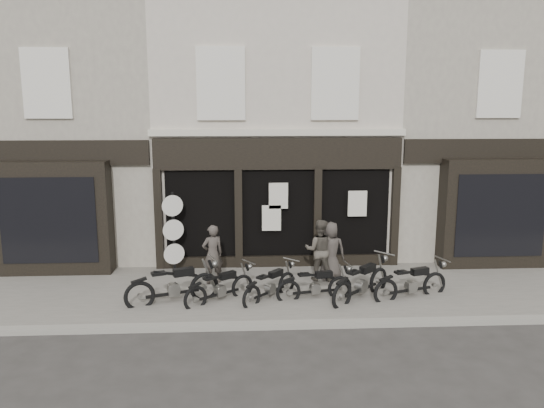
{
  "coord_description": "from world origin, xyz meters",
  "views": [
    {
      "loc": [
        -0.97,
        -12.16,
        4.83
      ],
      "look_at": [
        -0.25,
        1.6,
        2.24
      ],
      "focal_mm": 35.0,
      "sensor_mm": 36.0,
      "label": 1
    }
  ],
  "objects_px": {
    "motorcycle_2": "(270,288)",
    "motorcycle_3": "(315,288)",
    "motorcycle_1": "(220,290)",
    "advert_sign_post": "(174,236)",
    "motorcycle_4": "(362,285)",
    "man_left": "(213,254)",
    "man_right": "(331,251)",
    "motorcycle_5": "(411,286)",
    "man_centre": "(320,250)",
    "motorcycle_0": "(174,288)"
  },
  "relations": [
    {
      "from": "motorcycle_0",
      "to": "man_centre",
      "type": "relative_size",
      "value": 1.32
    },
    {
      "from": "motorcycle_4",
      "to": "motorcycle_5",
      "type": "distance_m",
      "value": 1.25
    },
    {
      "from": "motorcycle_0",
      "to": "motorcycle_4",
      "type": "distance_m",
      "value": 4.61
    },
    {
      "from": "man_centre",
      "to": "motorcycle_4",
      "type": "bearing_deg",
      "value": 133.42
    },
    {
      "from": "motorcycle_0",
      "to": "man_right",
      "type": "bearing_deg",
      "value": -0.88
    },
    {
      "from": "advert_sign_post",
      "to": "motorcycle_2",
      "type": "bearing_deg",
      "value": -60.9
    },
    {
      "from": "motorcycle_3",
      "to": "man_left",
      "type": "bearing_deg",
      "value": 143.75
    },
    {
      "from": "motorcycle_1",
      "to": "man_left",
      "type": "height_order",
      "value": "man_left"
    },
    {
      "from": "motorcycle_2",
      "to": "man_centre",
      "type": "height_order",
      "value": "man_centre"
    },
    {
      "from": "motorcycle_2",
      "to": "man_centre",
      "type": "relative_size",
      "value": 0.93
    },
    {
      "from": "motorcycle_4",
      "to": "advert_sign_post",
      "type": "height_order",
      "value": "advert_sign_post"
    },
    {
      "from": "man_right",
      "to": "motorcycle_2",
      "type": "bearing_deg",
      "value": 40.66
    },
    {
      "from": "motorcycle_0",
      "to": "motorcycle_1",
      "type": "xyz_separation_m",
      "value": [
        1.12,
        0.02,
        -0.06
      ]
    },
    {
      "from": "motorcycle_0",
      "to": "man_left",
      "type": "bearing_deg",
      "value": 35.66
    },
    {
      "from": "motorcycle_0",
      "to": "motorcycle_1",
      "type": "distance_m",
      "value": 1.13
    },
    {
      "from": "motorcycle_2",
      "to": "motorcycle_3",
      "type": "relative_size",
      "value": 0.8
    },
    {
      "from": "motorcycle_4",
      "to": "man_left",
      "type": "bearing_deg",
      "value": 119.04
    },
    {
      "from": "motorcycle_5",
      "to": "motorcycle_1",
      "type": "bearing_deg",
      "value": 161.27
    },
    {
      "from": "motorcycle_5",
      "to": "man_left",
      "type": "xyz_separation_m",
      "value": [
        -4.99,
        1.3,
        0.51
      ]
    },
    {
      "from": "motorcycle_0",
      "to": "man_left",
      "type": "distance_m",
      "value": 1.64
    },
    {
      "from": "motorcycle_4",
      "to": "motorcycle_3",
      "type": "bearing_deg",
      "value": 135.95
    },
    {
      "from": "motorcycle_0",
      "to": "man_left",
      "type": "relative_size",
      "value": 1.39
    },
    {
      "from": "man_right",
      "to": "motorcycle_5",
      "type": "bearing_deg",
      "value": 143.77
    },
    {
      "from": "motorcycle_0",
      "to": "motorcycle_5",
      "type": "relative_size",
      "value": 1.09
    },
    {
      "from": "motorcycle_3",
      "to": "man_right",
      "type": "bearing_deg",
      "value": 56.0
    },
    {
      "from": "motorcycle_0",
      "to": "motorcycle_2",
      "type": "xyz_separation_m",
      "value": [
        2.35,
        0.13,
        -0.07
      ]
    },
    {
      "from": "motorcycle_5",
      "to": "man_right",
      "type": "xyz_separation_m",
      "value": [
        -1.8,
        1.46,
        0.52
      ]
    },
    {
      "from": "motorcycle_1",
      "to": "advert_sign_post",
      "type": "height_order",
      "value": "advert_sign_post"
    },
    {
      "from": "man_centre",
      "to": "man_right",
      "type": "bearing_deg",
      "value": -161.96
    },
    {
      "from": "man_left",
      "to": "motorcycle_4",
      "type": "bearing_deg",
      "value": 137.84
    },
    {
      "from": "motorcycle_4",
      "to": "man_centre",
      "type": "xyz_separation_m",
      "value": [
        -0.86,
        1.39,
        0.53
      ]
    },
    {
      "from": "man_right",
      "to": "man_centre",
      "type": "bearing_deg",
      "value": 9.13
    },
    {
      "from": "advert_sign_post",
      "to": "motorcycle_1",
      "type": "bearing_deg",
      "value": -80.11
    },
    {
      "from": "man_left",
      "to": "man_right",
      "type": "height_order",
      "value": "man_right"
    },
    {
      "from": "motorcycle_4",
      "to": "motorcycle_5",
      "type": "xyz_separation_m",
      "value": [
        1.25,
        -0.04,
        -0.03
      ]
    },
    {
      "from": "man_centre",
      "to": "motorcycle_5",
      "type": "bearing_deg",
      "value": 157.59
    },
    {
      "from": "motorcycle_1",
      "to": "advert_sign_post",
      "type": "xyz_separation_m",
      "value": [
        -1.39,
        2.18,
        0.81
      ]
    },
    {
      "from": "motorcycle_1",
      "to": "motorcycle_3",
      "type": "height_order",
      "value": "motorcycle_1"
    },
    {
      "from": "motorcycle_0",
      "to": "motorcycle_5",
      "type": "height_order",
      "value": "motorcycle_0"
    },
    {
      "from": "motorcycle_4",
      "to": "man_left",
      "type": "relative_size",
      "value": 1.15
    },
    {
      "from": "motorcycle_4",
      "to": "advert_sign_post",
      "type": "bearing_deg",
      "value": 113.87
    },
    {
      "from": "motorcycle_1",
      "to": "motorcycle_5",
      "type": "xyz_separation_m",
      "value": [
        4.73,
        -0.01,
        0.02
      ]
    },
    {
      "from": "motorcycle_0",
      "to": "man_right",
      "type": "distance_m",
      "value": 4.34
    },
    {
      "from": "man_left",
      "to": "man_right",
      "type": "bearing_deg",
      "value": 159.31
    },
    {
      "from": "motorcycle_2",
      "to": "motorcycle_4",
      "type": "bearing_deg",
      "value": -48.79
    },
    {
      "from": "man_centre",
      "to": "man_right",
      "type": "xyz_separation_m",
      "value": [
        0.3,
        0.03,
        -0.04
      ]
    },
    {
      "from": "man_right",
      "to": "advert_sign_post",
      "type": "xyz_separation_m",
      "value": [
        -4.32,
        0.74,
        0.27
      ]
    },
    {
      "from": "motorcycle_5",
      "to": "man_centre",
      "type": "relative_size",
      "value": 1.22
    },
    {
      "from": "man_left",
      "to": "advert_sign_post",
      "type": "xyz_separation_m",
      "value": [
        -1.13,
        0.89,
        0.28
      ]
    },
    {
      "from": "motorcycle_1",
      "to": "motorcycle_5",
      "type": "bearing_deg",
      "value": -35.67
    }
  ]
}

